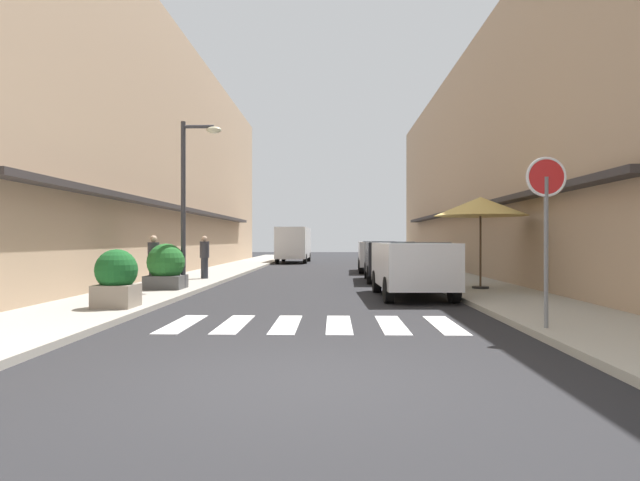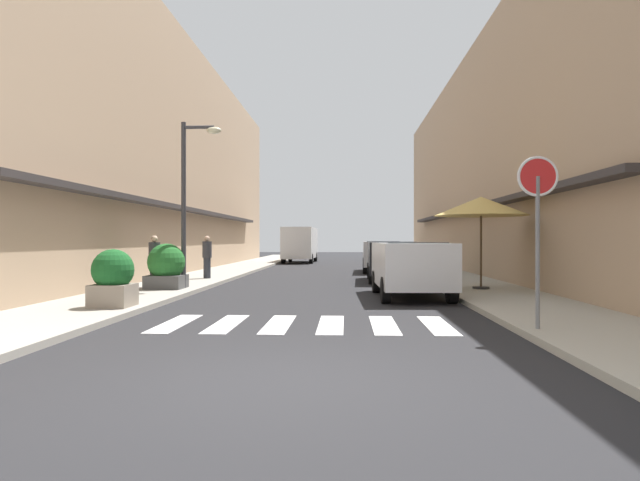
{
  "view_description": "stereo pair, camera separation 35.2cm",
  "coord_description": "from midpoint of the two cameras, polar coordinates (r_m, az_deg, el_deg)",
  "views": [
    {
      "loc": [
        0.38,
        -5.86,
        1.53
      ],
      "look_at": [
        -0.04,
        10.62,
        1.51
      ],
      "focal_mm": 30.61,
      "sensor_mm": 36.0,
      "label": 1
    },
    {
      "loc": [
        0.73,
        -5.85,
        1.53
      ],
      "look_at": [
        -0.04,
        10.62,
        1.51
      ],
      "focal_mm": 30.61,
      "sensor_mm": 36.0,
      "label": 2
    }
  ],
  "objects": [
    {
      "name": "street_lamp",
      "position": [
        16.45,
        -14.02,
        5.63
      ],
      "size": [
        1.19,
        0.28,
        4.87
      ],
      "color": "#38383D",
      "rests_on": "sidewalk_left"
    },
    {
      "name": "planter_far",
      "position": [
        23.37,
        12.39,
        -2.17
      ],
      "size": [
        0.73,
        0.73,
        1.03
      ],
      "color": "slate",
      "rests_on": "sidewalk_right"
    },
    {
      "name": "planter_midblock",
      "position": [
        16.43,
        -16.41,
        -2.69
      ],
      "size": [
        1.08,
        1.08,
        1.31
      ],
      "color": "#4C4C4C",
      "rests_on": "sidewalk_left"
    },
    {
      "name": "crosswalk",
      "position": [
        9.94,
        -1.8,
        -8.77
      ],
      "size": [
        5.2,
        2.2,
        0.01
      ],
      "color": "silver",
      "rests_on": "ground_plane"
    },
    {
      "name": "sidewalk_right",
      "position": [
        22.88,
        12.2,
        -3.62
      ],
      "size": [
        2.6,
        58.02,
        0.12
      ],
      "primitive_type": "cube",
      "color": "#ADA899",
      "rests_on": "ground_plane"
    },
    {
      "name": "pedestrian_walking_near",
      "position": [
        20.41,
        -12.47,
        -1.61
      ],
      "size": [
        0.34,
        0.34,
        1.56
      ],
      "rotation": [
        0.0,
        0.0,
        2.63
      ],
      "color": "#282B33",
      "rests_on": "sidewalk_left"
    },
    {
      "name": "cafe_umbrella",
      "position": [
        16.48,
        15.85,
        3.41
      ],
      "size": [
        2.69,
        2.69,
        2.66
      ],
      "color": "#262626",
      "rests_on": "sidewalk_right"
    },
    {
      "name": "planter_corner",
      "position": [
        12.29,
        -21.29,
        -3.68
      ],
      "size": [
        0.88,
        0.88,
        1.22
      ],
      "color": "gray",
      "rests_on": "sidewalk_left"
    },
    {
      "name": "parked_car_far",
      "position": [
        26.02,
        5.65,
        -1.27
      ],
      "size": [
        1.92,
        4.47,
        1.47
      ],
      "color": "silver",
      "rests_on": "ground_plane"
    },
    {
      "name": "parked_car_mid",
      "position": [
        20.23,
        6.86,
        -1.67
      ],
      "size": [
        1.89,
        4.07,
        1.47
      ],
      "color": "black",
      "rests_on": "ground_plane"
    },
    {
      "name": "parked_car_near",
      "position": [
        14.66,
        8.93,
        -2.33
      ],
      "size": [
        1.9,
        4.09,
        1.47
      ],
      "color": "silver",
      "rests_on": "ground_plane"
    },
    {
      "name": "round_street_sign",
      "position": [
        9.42,
        21.58,
        4.28
      ],
      "size": [
        0.65,
        0.07,
        2.75
      ],
      "color": "slate",
      "rests_on": "sidewalk_right"
    },
    {
      "name": "building_row_left",
      "position": [
        25.5,
        -19.86,
        8.4
      ],
      "size": [
        5.5,
        39.3,
        10.47
      ],
      "color": "tan",
      "rests_on": "ground_plane"
    },
    {
      "name": "ground_plane",
      "position": [
        22.49,
        0.03,
        -3.84
      ],
      "size": [
        91.18,
        91.18,
        0.0
      ],
      "primitive_type": "plane",
      "color": "#232326"
    },
    {
      "name": "building_row_right",
      "position": [
        25.07,
        20.37,
        7.8
      ],
      "size": [
        5.5,
        39.3,
        9.82
      ],
      "color": "tan",
      "rests_on": "ground_plane"
    },
    {
      "name": "pedestrian_walking_far",
      "position": [
        17.03,
        -17.58,
        -1.98
      ],
      "size": [
        0.34,
        0.34,
        1.54
      ],
      "rotation": [
        0.0,
        0.0,
        3.74
      ],
      "color": "#282B33",
      "rests_on": "sidewalk_left"
    },
    {
      "name": "sidewalk_left",
      "position": [
        23.11,
        -12.02,
        -3.59
      ],
      "size": [
        2.6,
        58.02,
        0.12
      ],
      "primitive_type": "cube",
      "color": "#9E998E",
      "rests_on": "ground_plane"
    },
    {
      "name": "delivery_van",
      "position": [
        36.67,
        -3.04,
        -0.13
      ],
      "size": [
        2.11,
        5.44,
        2.37
      ],
      "color": "silver",
      "rests_on": "ground_plane"
    }
  ]
}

